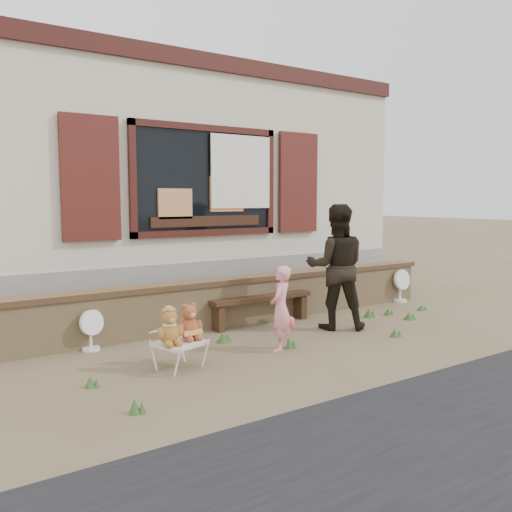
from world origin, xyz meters
TOP-DOWN VIEW (x-y plane):
  - ground at (0.00, 0.00)m, footprint 80.00×80.00m
  - shopfront at (0.00, 4.49)m, footprint 8.04×5.13m
  - brick_wall at (0.00, 1.00)m, footprint 7.10×0.36m
  - bench at (0.20, 0.80)m, footprint 1.61×0.34m
  - folding_chair at (-1.66, -0.42)m, footprint 0.56×0.53m
  - teddy_bear_left at (-1.80, -0.46)m, footprint 0.34×0.32m
  - teddy_bear_right at (-1.53, -0.38)m, footprint 0.35×0.32m
  - child at (-0.38, -0.47)m, footprint 0.44×0.41m
  - adult at (0.91, -0.01)m, footprint 1.05×1.00m
  - fan_left at (-2.22, 0.79)m, footprint 0.31×0.21m
  - fan_right at (3.15, 0.79)m, footprint 0.35×0.24m
  - grass_tufts at (0.60, -0.17)m, footprint 5.59×1.65m

SIDE VIEW (x-z plane):
  - ground at x=0.00m, z-range 0.00..0.00m
  - grass_tufts at x=0.60m, z-range -0.01..0.13m
  - fan_left at x=-2.22m, z-range 0.00..0.49m
  - folding_chair at x=-1.66m, z-range 0.12..0.40m
  - fan_right at x=3.15m, z-range 0.00..0.57m
  - bench at x=0.20m, z-range 0.09..0.51m
  - brick_wall at x=0.00m, z-range 0.01..0.67m
  - teddy_bear_left at x=-1.80m, z-range 0.29..0.68m
  - teddy_bear_right at x=-1.53m, z-range 0.29..0.68m
  - child at x=-0.38m, z-range 0.00..1.00m
  - adult at x=0.91m, z-range 0.00..1.70m
  - shopfront at x=0.00m, z-range 0.00..4.00m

